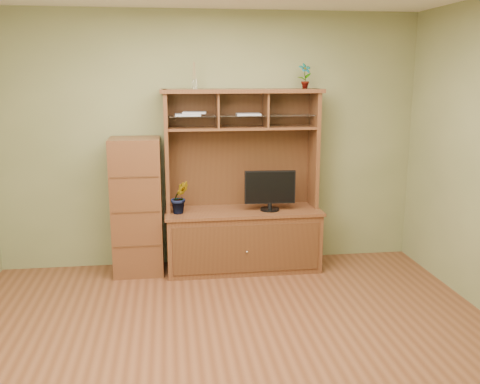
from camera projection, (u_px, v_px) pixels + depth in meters
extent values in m
cube|color=#572E19|center=(234.00, 349.00, 4.08)|extent=(4.50, 4.00, 0.02)
cube|color=#63673D|center=(210.00, 141.00, 5.73)|extent=(4.50, 0.02, 2.70)
cube|color=#63673D|center=(305.00, 280.00, 1.84)|extent=(4.50, 0.02, 2.70)
cube|color=#492315|center=(243.00, 240.00, 5.70)|extent=(1.60, 0.55, 0.62)
cube|color=#3C1F10|center=(247.00, 249.00, 5.43)|extent=(1.50, 0.01, 0.50)
sphere|color=silver|center=(247.00, 252.00, 5.42)|extent=(0.02, 0.02, 0.02)
cube|color=#492315|center=(243.00, 211.00, 5.63)|extent=(1.64, 0.59, 0.03)
cube|color=#492315|center=(167.00, 151.00, 5.49)|extent=(0.04, 0.35, 1.25)
cube|color=#492315|center=(314.00, 148.00, 5.70)|extent=(0.04, 0.35, 1.25)
cube|color=#3C1F10|center=(240.00, 147.00, 5.75)|extent=(1.52, 0.02, 1.25)
cube|color=#492315|center=(242.00, 91.00, 5.46)|extent=(1.66, 0.40, 0.04)
cube|color=#492315|center=(242.00, 128.00, 5.54)|extent=(1.52, 0.32, 0.02)
cube|color=#492315|center=(217.00, 110.00, 5.47)|extent=(0.02, 0.31, 0.35)
cube|color=#492315|center=(266.00, 110.00, 5.54)|extent=(0.02, 0.31, 0.35)
cube|color=silver|center=(242.00, 116.00, 5.51)|extent=(1.50, 0.27, 0.01)
cylinder|color=black|center=(270.00, 209.00, 5.61)|extent=(0.20, 0.20, 0.02)
cylinder|color=black|center=(270.00, 205.00, 5.60)|extent=(0.04, 0.04, 0.06)
cube|color=black|center=(270.00, 187.00, 5.56)|extent=(0.53, 0.08, 0.34)
imported|color=#2E5A1F|center=(180.00, 197.00, 5.45)|extent=(0.22, 0.19, 0.34)
imported|color=#406E26|center=(305.00, 76.00, 5.52)|extent=(0.16, 0.13, 0.26)
cylinder|color=silver|center=(195.00, 84.00, 5.39)|extent=(0.05, 0.05, 0.10)
cylinder|color=olive|center=(194.00, 71.00, 5.36)|extent=(0.03, 0.03, 0.17)
cube|color=silver|center=(188.00, 115.00, 5.44)|extent=(0.26, 0.20, 0.02)
cube|color=silver|center=(194.00, 113.00, 5.45)|extent=(0.26, 0.21, 0.02)
cube|color=silver|center=(248.00, 114.00, 5.52)|extent=(0.25, 0.20, 0.02)
cube|color=#492315|center=(137.00, 207.00, 5.52)|extent=(0.51, 0.46, 1.42)
cube|color=#3C1F10|center=(137.00, 246.00, 5.37)|extent=(0.47, 0.01, 0.02)
cube|color=#3C1F10|center=(136.00, 212.00, 5.29)|extent=(0.47, 0.01, 0.01)
cube|color=#3C1F10|center=(134.00, 177.00, 5.22)|extent=(0.47, 0.01, 0.02)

